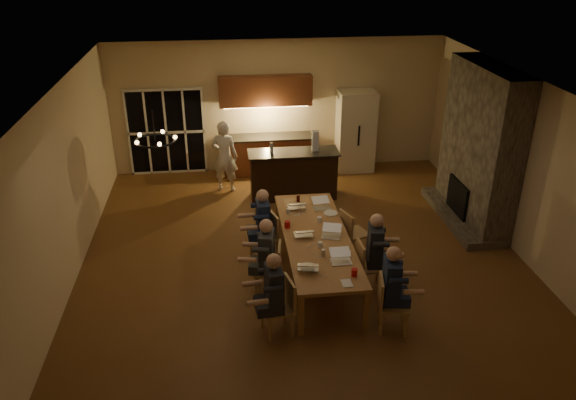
# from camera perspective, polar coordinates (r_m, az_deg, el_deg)

# --- Properties ---
(floor) EXTENTS (9.00, 9.00, 0.00)m
(floor) POSITION_cam_1_polar(r_m,az_deg,el_deg) (10.37, 1.54, -6.04)
(floor) COLOR brown
(floor) RESTS_ON ground
(back_wall) EXTENTS (8.00, 0.04, 3.20)m
(back_wall) POSITION_cam_1_polar(r_m,az_deg,el_deg) (13.85, -1.12, 9.55)
(back_wall) COLOR #C7AB8D
(back_wall) RESTS_ON ground
(left_wall) EXTENTS (0.04, 9.00, 3.20)m
(left_wall) POSITION_cam_1_polar(r_m,az_deg,el_deg) (9.90, -22.03, 0.81)
(left_wall) COLOR #C7AB8D
(left_wall) RESTS_ON ground
(right_wall) EXTENTS (0.04, 9.00, 3.20)m
(right_wall) POSITION_cam_1_polar(r_m,az_deg,el_deg) (10.93, 23.01, 2.94)
(right_wall) COLOR #C7AB8D
(right_wall) RESTS_ON ground
(ceiling) EXTENTS (8.00, 9.00, 0.04)m
(ceiling) POSITION_cam_1_polar(r_m,az_deg,el_deg) (9.09, 1.78, 11.48)
(ceiling) COLOR white
(ceiling) RESTS_ON back_wall
(french_doors) EXTENTS (1.86, 0.08, 2.10)m
(french_doors) POSITION_cam_1_polar(r_m,az_deg,el_deg) (13.97, -12.24, 6.74)
(french_doors) COLOR black
(french_doors) RESTS_ON ground
(fireplace) EXTENTS (0.58, 2.50, 3.20)m
(fireplace) POSITION_cam_1_polar(r_m,az_deg,el_deg) (11.77, 18.95, 5.17)
(fireplace) COLOR #685F51
(fireplace) RESTS_ON ground
(kitchenette) EXTENTS (2.24, 0.68, 2.40)m
(kitchenette) POSITION_cam_1_polar(r_m,az_deg,el_deg) (13.64, -2.23, 7.52)
(kitchenette) COLOR brown
(kitchenette) RESTS_ON ground
(refrigerator) EXTENTS (0.90, 0.68, 2.00)m
(refrigerator) POSITION_cam_1_polar(r_m,az_deg,el_deg) (13.99, 6.88, 6.97)
(refrigerator) COLOR beige
(refrigerator) RESTS_ON ground
(dining_table) EXTENTS (1.10, 3.36, 0.75)m
(dining_table) POSITION_cam_1_polar(r_m,az_deg,el_deg) (9.79, 2.85, -5.56)
(dining_table) COLOR #A36E41
(dining_table) RESTS_ON ground
(bar_island) EXTENTS (1.99, 0.68, 1.08)m
(bar_island) POSITION_cam_1_polar(r_m,az_deg,el_deg) (12.52, 0.54, 2.60)
(bar_island) COLOR black
(bar_island) RESTS_ON ground
(chair_left_near) EXTENTS (0.53, 0.53, 0.89)m
(chair_left_near) POSITION_cam_1_polar(r_m,az_deg,el_deg) (8.41, -1.12, -10.88)
(chair_left_near) COLOR tan
(chair_left_near) RESTS_ON ground
(chair_left_mid) EXTENTS (0.50, 0.50, 0.89)m
(chair_left_mid) POSITION_cam_1_polar(r_m,az_deg,el_deg) (9.26, -2.10, -7.05)
(chair_left_mid) COLOR tan
(chair_left_mid) RESTS_ON ground
(chair_left_far) EXTENTS (0.55, 0.55, 0.89)m
(chair_left_far) POSITION_cam_1_polar(r_m,az_deg,el_deg) (10.17, -2.49, -3.84)
(chair_left_far) COLOR tan
(chair_left_far) RESTS_ON ground
(chair_right_near) EXTENTS (0.51, 0.51, 0.89)m
(chair_right_near) POSITION_cam_1_polar(r_m,az_deg,el_deg) (8.62, 10.66, -10.36)
(chair_right_near) COLOR tan
(chair_right_near) RESTS_ON ground
(chair_right_mid) EXTENTS (0.46, 0.46, 0.89)m
(chair_right_mid) POSITION_cam_1_polar(r_m,az_deg,el_deg) (9.46, 8.44, -6.58)
(chair_right_mid) COLOR tan
(chair_right_mid) RESTS_ON ground
(chair_right_far) EXTENTS (0.56, 0.56, 0.89)m
(chair_right_far) POSITION_cam_1_polar(r_m,az_deg,el_deg) (10.40, 6.78, -3.29)
(chair_right_far) COLOR tan
(chair_right_far) RESTS_ON ground
(person_left_near) EXTENTS (0.66, 0.66, 1.38)m
(person_left_near) POSITION_cam_1_polar(r_m,az_deg,el_deg) (8.23, -1.41, -9.66)
(person_left_near) COLOR #272A32
(person_left_near) RESTS_ON ground
(person_right_near) EXTENTS (0.67, 0.67, 1.38)m
(person_right_near) POSITION_cam_1_polar(r_m,az_deg,el_deg) (8.53, 10.39, -8.74)
(person_right_near) COLOR #1C2646
(person_right_near) RESTS_ON ground
(person_left_mid) EXTENTS (0.71, 0.71, 1.38)m
(person_left_mid) POSITION_cam_1_polar(r_m,az_deg,el_deg) (9.11, -2.17, -5.86)
(person_left_mid) COLOR #3E434A
(person_left_mid) RESTS_ON ground
(person_right_mid) EXTENTS (0.68, 0.68, 1.38)m
(person_right_mid) POSITION_cam_1_polar(r_m,az_deg,el_deg) (9.37, 8.79, -5.21)
(person_right_mid) COLOR #272A32
(person_right_mid) RESTS_ON ground
(person_left_far) EXTENTS (0.63, 0.63, 1.38)m
(person_left_far) POSITION_cam_1_polar(r_m,az_deg,el_deg) (10.08, -2.54, -2.54)
(person_left_far) COLOR #1C2646
(person_left_far) RESTS_ON ground
(standing_person) EXTENTS (0.70, 0.56, 1.67)m
(standing_person) POSITION_cam_1_polar(r_m,az_deg,el_deg) (12.83, -6.46, 4.43)
(standing_person) COLOR white
(standing_person) RESTS_ON ground
(chandelier) EXTENTS (0.60, 0.60, 0.03)m
(chandelier) POSITION_cam_1_polar(r_m,az_deg,el_deg) (8.26, -13.35, 5.89)
(chandelier) COLOR black
(chandelier) RESTS_ON ceiling
(laptop_a) EXTENTS (0.37, 0.34, 0.23)m
(laptop_a) POSITION_cam_1_polar(r_m,az_deg,el_deg) (8.67, 2.08, -6.29)
(laptop_a) COLOR silver
(laptop_a) RESTS_ON dining_table
(laptop_b) EXTENTS (0.32, 0.28, 0.23)m
(laptop_b) POSITION_cam_1_polar(r_m,az_deg,el_deg) (8.84, 5.44, -5.70)
(laptop_b) COLOR silver
(laptop_b) RESTS_ON dining_table
(laptop_c) EXTENTS (0.32, 0.28, 0.23)m
(laptop_c) POSITION_cam_1_polar(r_m,az_deg,el_deg) (9.57, 1.57, -2.99)
(laptop_c) COLOR silver
(laptop_c) RESTS_ON dining_table
(laptop_d) EXTENTS (0.39, 0.36, 0.23)m
(laptop_d) POSITION_cam_1_polar(r_m,az_deg,el_deg) (9.53, 4.43, -3.17)
(laptop_d) COLOR silver
(laptop_d) RESTS_ON dining_table
(laptop_e) EXTENTS (0.35, 0.31, 0.23)m
(laptop_e) POSITION_cam_1_polar(r_m,az_deg,el_deg) (10.50, 0.85, -0.23)
(laptop_e) COLOR silver
(laptop_e) RESTS_ON dining_table
(laptop_f) EXTENTS (0.35, 0.31, 0.23)m
(laptop_f) POSITION_cam_1_polar(r_m,az_deg,el_deg) (10.49, 3.47, -0.29)
(laptop_f) COLOR silver
(laptop_f) RESTS_ON dining_table
(mug_front) EXTENTS (0.08, 0.08, 0.10)m
(mug_front) POSITION_cam_1_polar(r_m,az_deg,el_deg) (9.25, 3.29, -4.55)
(mug_front) COLOR silver
(mug_front) RESTS_ON dining_table
(mug_mid) EXTENTS (0.08, 0.08, 0.10)m
(mug_mid) POSITION_cam_1_polar(r_m,az_deg,el_deg) (10.02, 3.20, -2.00)
(mug_mid) COLOR silver
(mug_mid) RESTS_ON dining_table
(mug_back) EXTENTS (0.08, 0.08, 0.10)m
(mug_back) POSITION_cam_1_polar(r_m,az_deg,el_deg) (10.30, 0.04, -1.16)
(mug_back) COLOR silver
(mug_back) RESTS_ON dining_table
(redcup_near) EXTENTS (0.09, 0.09, 0.12)m
(redcup_near) POSITION_cam_1_polar(r_m,az_deg,el_deg) (8.57, 6.75, -7.32)
(redcup_near) COLOR #B80D0C
(redcup_near) RESTS_ON dining_table
(redcup_mid) EXTENTS (0.10, 0.10, 0.12)m
(redcup_mid) POSITION_cam_1_polar(r_m,az_deg,el_deg) (9.82, -0.08, -2.51)
(redcup_mid) COLOR #B80D0C
(redcup_mid) RESTS_ON dining_table
(can_silver) EXTENTS (0.07, 0.07, 0.12)m
(can_silver) POSITION_cam_1_polar(r_m,az_deg,el_deg) (9.01, 3.59, -5.38)
(can_silver) COLOR #B2B2B7
(can_silver) RESTS_ON dining_table
(can_cola) EXTENTS (0.07, 0.07, 0.12)m
(can_cola) POSITION_cam_1_polar(r_m,az_deg,el_deg) (10.77, 1.04, 0.15)
(can_cola) COLOR #3F0F0C
(can_cola) RESTS_ON dining_table
(plate_near) EXTENTS (0.26, 0.26, 0.02)m
(plate_near) POSITION_cam_1_polar(r_m,az_deg,el_deg) (9.15, 5.61, -5.31)
(plate_near) COLOR silver
(plate_near) RESTS_ON dining_table
(plate_left) EXTENTS (0.27, 0.27, 0.02)m
(plate_left) POSITION_cam_1_polar(r_m,az_deg,el_deg) (8.73, 1.97, -6.85)
(plate_left) COLOR silver
(plate_left) RESTS_ON dining_table
(plate_far) EXTENTS (0.26, 0.26, 0.02)m
(plate_far) POSITION_cam_1_polar(r_m,az_deg,el_deg) (10.35, 4.35, -1.33)
(plate_far) COLOR silver
(plate_far) RESTS_ON dining_table
(notepad) EXTENTS (0.15, 0.21, 0.01)m
(notepad) POSITION_cam_1_polar(r_m,az_deg,el_deg) (8.41, 6.00, -8.41)
(notepad) COLOR white
(notepad) RESTS_ON dining_table
(bar_bottle) EXTENTS (0.07, 0.07, 0.24)m
(bar_bottle) POSITION_cam_1_polar(r_m,az_deg,el_deg) (12.22, -1.68, 5.33)
(bar_bottle) COLOR #99999E
(bar_bottle) RESTS_ON bar_island
(bar_blender) EXTENTS (0.15, 0.15, 0.45)m
(bar_blender) POSITION_cam_1_polar(r_m,az_deg,el_deg) (12.35, 2.79, 6.04)
(bar_blender) COLOR silver
(bar_blender) RESTS_ON bar_island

